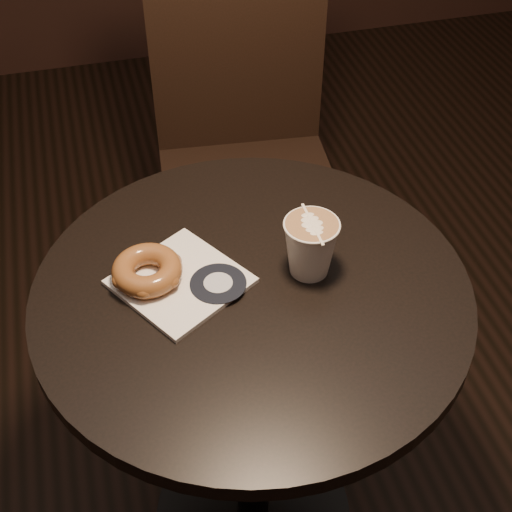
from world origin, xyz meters
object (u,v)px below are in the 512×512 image
(cafe_table, at_px, (252,365))
(latte_cup, at_px, (310,247))
(doughnut, at_px, (147,270))
(pastry_bag, at_px, (181,281))
(chair, at_px, (244,126))

(cafe_table, relative_size, latte_cup, 7.59)
(latte_cup, bearing_deg, doughnut, 170.87)
(pastry_bag, height_order, latte_cup, latte_cup)
(cafe_table, height_order, pastry_bag, pastry_bag)
(chair, xyz_separation_m, doughnut, (-0.32, -0.63, 0.18))
(doughnut, bearing_deg, chair, 63.36)
(chair, relative_size, latte_cup, 10.78)
(chair, relative_size, doughnut, 9.52)
(cafe_table, height_order, doughnut, doughnut)
(pastry_bag, height_order, doughnut, doughnut)
(chair, height_order, pastry_bag, chair)
(pastry_bag, distance_m, doughnut, 0.06)
(cafe_table, relative_size, doughnut, 6.70)
(cafe_table, relative_size, chair, 0.70)
(pastry_bag, xyz_separation_m, doughnut, (-0.05, 0.02, 0.02))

